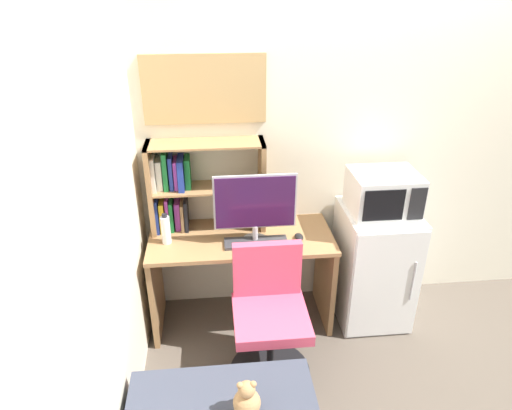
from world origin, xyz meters
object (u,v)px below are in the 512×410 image
object	(u,v)px
monitor	(255,205)
teddy_bear	(247,400)
computer_mouse	(299,237)
microwave	(383,193)
water_bottle	(166,230)
wall_corkboard	(204,89)
hutch_bookshelf	(189,186)
keyboard	(256,242)
mini_fridge	(373,265)
desk_chair	(269,323)

from	to	relation	value
monitor	teddy_bear	bearing A→B (deg)	-97.64
computer_mouse	microwave	world-z (taller)	microwave
computer_mouse	teddy_bear	size ratio (longest dim) A/B	0.47
water_bottle	teddy_bear	xyz separation A→B (m)	(0.44, -1.16, -0.28)
wall_corkboard	hutch_bookshelf	bearing A→B (deg)	-144.57
keyboard	microwave	world-z (taller)	microwave
keyboard	teddy_bear	distance (m)	1.11
hutch_bookshelf	keyboard	world-z (taller)	hutch_bookshelf
hutch_bookshelf	water_bottle	bearing A→B (deg)	-128.67
keyboard	mini_fridge	distance (m)	0.92
keyboard	monitor	bearing A→B (deg)	95.07
monitor	microwave	world-z (taller)	monitor
hutch_bookshelf	keyboard	xyz separation A→B (m)	(0.43, -0.27, -0.31)
computer_mouse	mini_fridge	world-z (taller)	mini_fridge
computer_mouse	teddy_bear	distance (m)	1.22
keyboard	computer_mouse	xyz separation A→B (m)	(0.29, 0.03, 0.01)
computer_mouse	microwave	xyz separation A→B (m)	(0.58, 0.06, 0.27)
microwave	water_bottle	bearing A→B (deg)	-179.34
water_bottle	desk_chair	size ratio (longest dim) A/B	0.25
mini_fridge	wall_corkboard	xyz separation A→B (m)	(-1.16, 0.28, 1.23)
keyboard	computer_mouse	size ratio (longest dim) A/B	4.48
water_bottle	microwave	size ratio (longest dim) A/B	0.49
mini_fridge	wall_corkboard	size ratio (longest dim) A/B	1.10
hutch_bookshelf	wall_corkboard	distance (m)	0.65
hutch_bookshelf	computer_mouse	xyz separation A→B (m)	(0.73, -0.24, -0.30)
water_bottle	desk_chair	xyz separation A→B (m)	(0.64, -0.47, -0.44)
teddy_bear	wall_corkboard	size ratio (longest dim) A/B	0.25
keyboard	computer_mouse	distance (m)	0.30
desk_chair	teddy_bear	world-z (taller)	desk_chair
computer_mouse	desk_chair	distance (m)	0.61
computer_mouse	hutch_bookshelf	bearing A→B (deg)	161.42
keyboard	water_bottle	size ratio (longest dim) A/B	1.95
computer_mouse	wall_corkboard	size ratio (longest dim) A/B	0.12
mini_fridge	desk_chair	xyz separation A→B (m)	(-0.82, -0.48, -0.05)
keyboard	microwave	size ratio (longest dim) A/B	0.96
keyboard	mini_fridge	xyz separation A→B (m)	(0.87, 0.09, -0.30)
desk_chair	wall_corkboard	distance (m)	1.53
keyboard	mini_fridge	bearing A→B (deg)	5.78
hutch_bookshelf	water_bottle	distance (m)	0.34
computer_mouse	wall_corkboard	world-z (taller)	wall_corkboard
desk_chair	teddy_bear	xyz separation A→B (m)	(-0.20, -0.70, 0.16)
keyboard	teddy_bear	bearing A→B (deg)	-97.98
hutch_bookshelf	teddy_bear	xyz separation A→B (m)	(0.28, -1.36, -0.50)
mini_fridge	microwave	size ratio (longest dim) A/B	1.99
hutch_bookshelf	microwave	size ratio (longest dim) A/B	1.78
monitor	keyboard	world-z (taller)	monitor
mini_fridge	wall_corkboard	distance (m)	1.72
keyboard	desk_chair	bearing A→B (deg)	-83.39
mini_fridge	keyboard	bearing A→B (deg)	-174.22
hutch_bookshelf	keyboard	bearing A→B (deg)	-32.38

